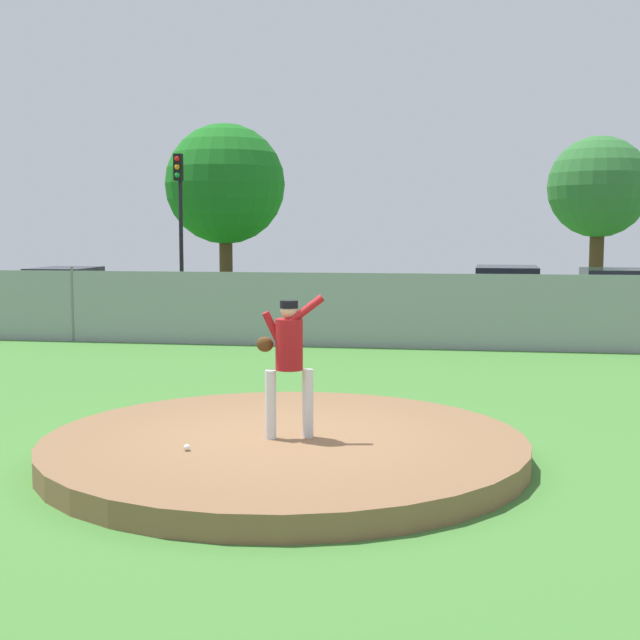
{
  "coord_description": "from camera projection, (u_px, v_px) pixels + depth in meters",
  "views": [
    {
      "loc": [
        2.03,
        -9.84,
        2.69
      ],
      "look_at": [
        -0.14,
        3.5,
        1.3
      ],
      "focal_mm": 48.53,
      "sensor_mm": 36.0,
      "label": 1
    }
  ],
  "objects": [
    {
      "name": "ground_plane",
      "position": [
        349.0,
        376.0,
        16.16
      ],
      "size": [
        80.0,
        80.0,
        0.0
      ],
      "primitive_type": "plane",
      "color": "#427A33"
    },
    {
      "name": "asphalt_strip",
      "position": [
        387.0,
        327.0,
        24.5
      ],
      "size": [
        44.0,
        7.0,
        0.01
      ],
      "primitive_type": "cube",
      "color": "#2B2B2D",
      "rests_on": "ground_plane"
    },
    {
      "name": "pitchers_mound",
      "position": [
        285.0,
        447.0,
        10.25
      ],
      "size": [
        5.72,
        5.72,
        0.27
      ],
      "primitive_type": "cylinder",
      "color": "brown",
      "rests_on": "ground_plane"
    },
    {
      "name": "pitcher_youth",
      "position": [
        288.0,
        353.0,
        10.06
      ],
      "size": [
        0.82,
        0.32,
        1.69
      ],
      "color": "silver",
      "rests_on": "pitchers_mound"
    },
    {
      "name": "baseball",
      "position": [
        187.0,
        447.0,
        9.56
      ],
      "size": [
        0.07,
        0.07,
        0.07
      ],
      "primitive_type": "sphere",
      "color": "white",
      "rests_on": "pitchers_mound"
    },
    {
      "name": "chainlink_fence",
      "position": [
        371.0,
        310.0,
        19.99
      ],
      "size": [
        36.78,
        0.07,
        1.84
      ],
      "color": "gray",
      "rests_on": "ground_plane"
    },
    {
      "name": "parked_car_silver",
      "position": [
        617.0,
        303.0,
        23.04
      ],
      "size": [
        2.03,
        4.07,
        1.7
      ],
      "color": "#B7BABF",
      "rests_on": "ground_plane"
    },
    {
      "name": "parked_car_navy",
      "position": [
        506.0,
        299.0,
        24.1
      ],
      "size": [
        2.01,
        4.57,
        1.73
      ],
      "color": "#161E4C",
      "rests_on": "ground_plane"
    },
    {
      "name": "parked_car_white",
      "position": [
        65.0,
        296.0,
        25.75
      ],
      "size": [
        2.01,
        4.17,
        1.62
      ],
      "color": "silver",
      "rests_on": "ground_plane"
    },
    {
      "name": "traffic_light_near",
      "position": [
        180.0,
        205.0,
        29.42
      ],
      "size": [
        0.28,
        0.46,
        5.3
      ],
      "color": "black",
      "rests_on": "ground_plane"
    },
    {
      "name": "tree_broad_right",
      "position": [
        225.0,
        185.0,
        33.76
      ],
      "size": [
        4.68,
        4.68,
        6.88
      ],
      "color": "#4C331E",
      "rests_on": "ground_plane"
    },
    {
      "name": "tree_tall_centre",
      "position": [
        599.0,
        188.0,
        31.88
      ],
      "size": [
        3.73,
        3.73,
        6.19
      ],
      "color": "#4C331E",
      "rests_on": "ground_plane"
    }
  ]
}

